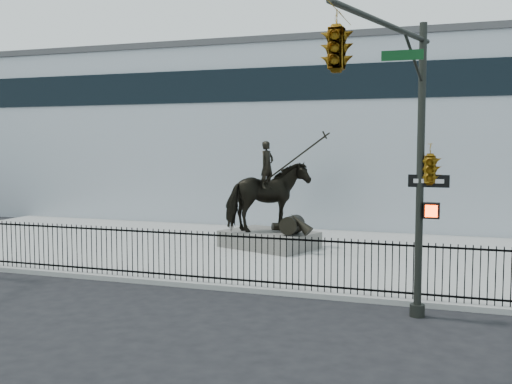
% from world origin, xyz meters
% --- Properties ---
extents(ground, '(120.00, 120.00, 0.00)m').
position_xyz_m(ground, '(0.00, 0.00, 0.00)').
color(ground, black).
rests_on(ground, ground).
extents(plaza, '(30.00, 12.00, 0.15)m').
position_xyz_m(plaza, '(0.00, 7.00, 0.07)').
color(plaza, '#999996').
rests_on(plaza, ground).
extents(building, '(44.00, 14.00, 9.00)m').
position_xyz_m(building, '(0.00, 20.00, 4.50)').
color(building, silver).
rests_on(building, ground).
extents(picket_fence, '(22.10, 0.10, 1.50)m').
position_xyz_m(picket_fence, '(0.00, 1.25, 0.90)').
color(picket_fence, black).
rests_on(picket_fence, plaza).
extents(statue_plinth, '(3.99, 3.38, 0.63)m').
position_xyz_m(statue_plinth, '(0.94, 7.42, 0.47)').
color(statue_plinth, '#575550').
rests_on(statue_plinth, plaza).
extents(equestrian_statue, '(4.08, 3.32, 3.68)m').
position_xyz_m(equestrian_statue, '(1.00, 7.40, 2.11)').
color(equestrian_statue, black).
rests_on(equestrian_statue, statue_plinth).
extents(traffic_signal_right, '(2.17, 6.86, 7.00)m').
position_xyz_m(traffic_signal_right, '(6.47, -2.00, 4.85)').
color(traffic_signal_right, black).
rests_on(traffic_signal_right, ground).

